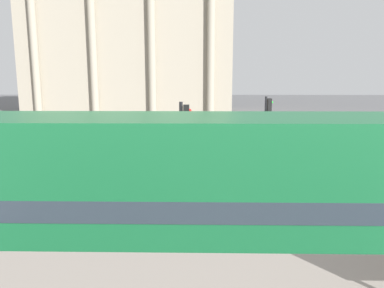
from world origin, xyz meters
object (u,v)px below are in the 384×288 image
pedestrian_olive (245,162)px  plaza_building_left (132,28)px  traffic_light_mid (267,123)px  pedestrian_blue (290,163)px  pedestrian_white (158,173)px  double_decker_bus (154,197)px  traffic_light_near (183,144)px

pedestrian_olive → plaza_building_left: bearing=30.5°
plaza_building_left → traffic_light_mid: plaza_building_left is taller
pedestrian_blue → pedestrian_olive: pedestrian_olive is taller
plaza_building_left → pedestrian_blue: 39.38m
traffic_light_mid → pedestrian_white: traffic_light_mid is taller
plaza_building_left → pedestrian_white: size_ratio=15.60×
double_decker_bus → plaza_building_left: (-8.11, 44.67, 9.19)m
traffic_light_near → pedestrian_white: bearing=114.6°
traffic_light_mid → traffic_light_near: bearing=-121.3°
traffic_light_mid → pedestrian_blue: 2.71m
traffic_light_near → traffic_light_mid: bearing=58.7°
pedestrian_white → traffic_light_near: bearing=137.0°
double_decker_bus → pedestrian_olive: double_decker_bus is taller
pedestrian_white → pedestrian_blue: size_ratio=1.05×
plaza_building_left → pedestrian_blue: size_ratio=16.31×
pedestrian_olive → pedestrian_white: bearing=129.9°
traffic_light_near → pedestrian_blue: traffic_light_near is taller
double_decker_bus → traffic_light_near: 4.58m
plaza_building_left → pedestrian_blue: bearing=-69.3°
plaza_building_left → double_decker_bus: bearing=-79.7°
plaza_building_left → pedestrian_olive: bearing=-72.4°
double_decker_bus → plaza_building_left: bearing=93.3°
traffic_light_near → pedestrian_olive: size_ratio=2.36×
double_decker_bus → pedestrian_white: 7.21m
plaza_building_left → pedestrian_olive: size_ratio=15.31×
double_decker_bus → traffic_light_near: bearing=77.1°
plaza_building_left → traffic_light_near: plaza_building_left is taller
double_decker_bus → pedestrian_olive: 9.64m
pedestrian_blue → pedestrian_olive: bearing=-35.6°
plaza_building_left → pedestrian_blue: plaza_building_left is taller
double_decker_bus → pedestrian_olive: (3.17, 9.01, -1.29)m
pedestrian_white → pedestrian_blue: bearing=-138.1°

